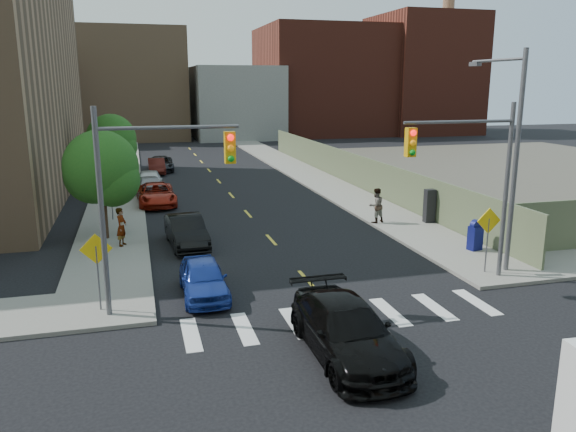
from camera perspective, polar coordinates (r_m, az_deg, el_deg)
ground at (r=15.95m, az=10.63°, el=-15.69°), size 160.00×160.00×0.00m
sidewalk_nw at (r=54.52m, az=-16.63°, el=4.75°), size 3.50×73.00×0.15m
sidewalk_ne at (r=56.29m, az=-0.61°, el=5.56°), size 3.50×73.00×0.15m
fence_north at (r=43.96m, az=6.21°, el=4.84°), size 0.12×44.00×2.50m
gravel_lot at (r=55.14m, az=23.54°, el=4.24°), size 36.00×42.00×0.06m
bg_bldg_west at (r=83.96m, az=-26.49°, el=10.81°), size 14.00×18.00×12.00m
bg_bldg_midwest at (r=84.47m, az=-15.40°, el=12.74°), size 14.00×16.00×15.00m
bg_bldg_center at (r=83.75m, az=-5.48°, el=11.43°), size 12.00×16.00×10.00m
bg_bldg_east at (r=89.09m, az=3.40°, el=13.50°), size 18.00×18.00×16.00m
bg_bldg_fareast at (r=93.64m, az=13.42°, el=13.78°), size 14.00×16.00×18.00m
smokestack at (r=95.79m, az=15.78°, el=16.62°), size 1.80×1.80×28.00m
signal_nw at (r=18.74m, az=-13.98°, el=3.26°), size 4.59×0.30×7.00m
signal_ne at (r=22.42m, az=18.34°, el=4.58°), size 4.59×0.30×7.00m
streetlight_ne at (r=24.34m, az=21.68°, el=6.60°), size 0.25×3.70×9.00m
warn_sign_nw at (r=19.85m, az=-18.86°, el=-4.04°), size 1.06×0.06×2.83m
warn_sign_ne at (r=23.98m, az=19.67°, el=-1.17°), size 1.06×0.06×2.83m
warn_sign_midwest at (r=32.99m, az=-17.57°, el=2.78°), size 1.06×0.06×2.83m
tree_west_near at (r=28.87m, az=-18.44°, el=4.28°), size 3.66×3.64×5.52m
tree_west_far at (r=43.75m, az=-17.50°, el=7.21°), size 3.66×3.64×5.52m
parked_car_blue at (r=21.00m, az=-8.59°, el=-6.27°), size 1.65×4.05×1.38m
parked_car_black at (r=27.47m, az=-10.29°, el=-1.51°), size 1.90×4.62×1.49m
parked_car_red at (r=37.22m, az=-13.23°, el=2.16°), size 2.45×5.11×1.40m
parked_car_silver at (r=39.40m, az=-13.80°, el=2.74°), size 2.43×5.03×1.41m
parked_car_white at (r=41.84m, az=-13.91°, el=3.45°), size 2.00×4.65×1.56m
parked_car_maroon at (r=50.34m, az=-13.21°, el=4.96°), size 1.42×4.01×1.32m
parked_car_grey at (r=51.86m, az=-12.79°, el=5.21°), size 2.25×4.74×1.31m
black_sedan at (r=16.48m, az=5.96°, el=-11.43°), size 2.28×5.49×1.59m
mailbox at (r=27.31m, az=18.49°, el=-1.87°), size 0.67×0.57×1.43m
payphone at (r=32.01m, az=14.17°, el=1.01°), size 0.56×0.46×1.85m
pedestrian_west at (r=27.69m, az=-16.56°, el=-1.05°), size 0.65×0.78×1.83m
pedestrian_east at (r=31.30m, az=8.94°, el=1.06°), size 1.10×0.96×1.93m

